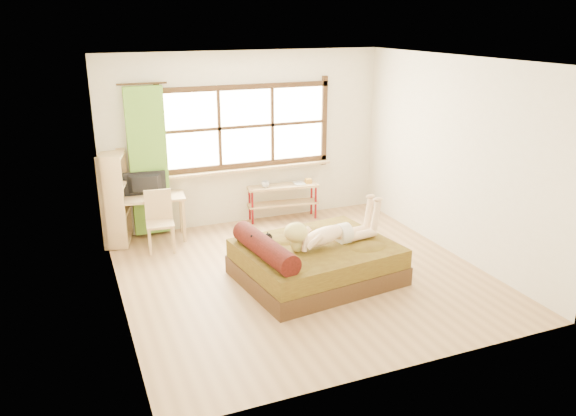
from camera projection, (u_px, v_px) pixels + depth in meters
name	position (u px, v px, depth m)	size (l,w,h in m)	color
floor	(302.00, 274.00, 7.28)	(4.50, 4.50, 0.00)	#9E754C
ceiling	(304.00, 60.00, 6.41)	(4.50, 4.50, 0.00)	white
wall_back	(246.00, 139.00, 8.82)	(4.50, 4.50, 0.00)	silver
wall_front	(407.00, 237.00, 4.87)	(4.50, 4.50, 0.00)	silver
wall_left	(112.00, 195.00, 6.04)	(4.50, 4.50, 0.00)	silver
wall_right	(454.00, 158.00, 7.65)	(4.50, 4.50, 0.00)	silver
window	(246.00, 129.00, 8.74)	(2.80, 0.16, 1.46)	#FFEDBF
curtain	(148.00, 162.00, 8.22)	(0.55, 0.10, 2.20)	#598B25
bed	(313.00, 261.00, 7.06)	(2.04, 1.72, 0.71)	black
woman	(330.00, 223.00, 6.93)	(1.31, 0.37, 0.56)	beige
kitten	(260.00, 242.00, 6.81)	(0.28, 0.11, 0.22)	black
desk	(147.00, 203.00, 8.21)	(1.14, 0.62, 0.68)	tan
monitor	(145.00, 184.00, 8.17)	(0.61, 0.08, 0.35)	black
chair	(159.00, 217.00, 7.96)	(0.42, 0.42, 0.85)	tan
pipe_shelf	(283.00, 194.00, 9.15)	(1.18, 0.43, 0.66)	tan
cup	(265.00, 184.00, 8.98)	(0.13, 0.13, 0.10)	gray
book	(294.00, 183.00, 9.17)	(0.17, 0.23, 0.02)	gray
bookshelf	(115.00, 199.00, 8.07)	(0.47, 0.65, 1.36)	tan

